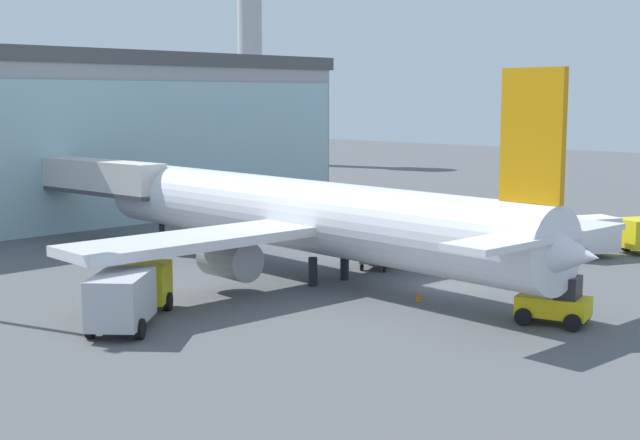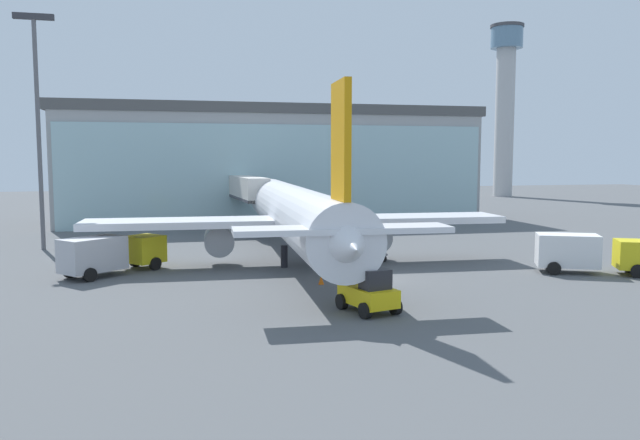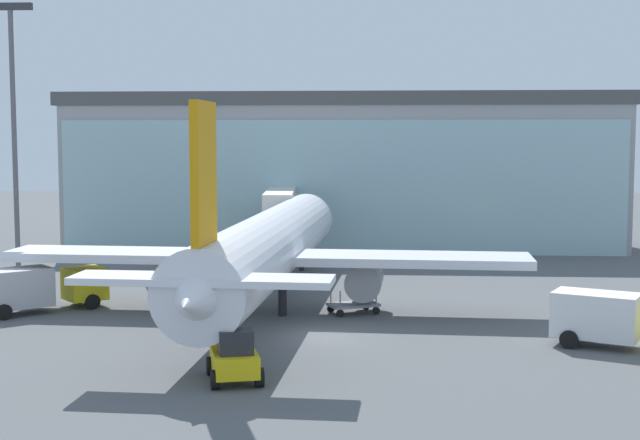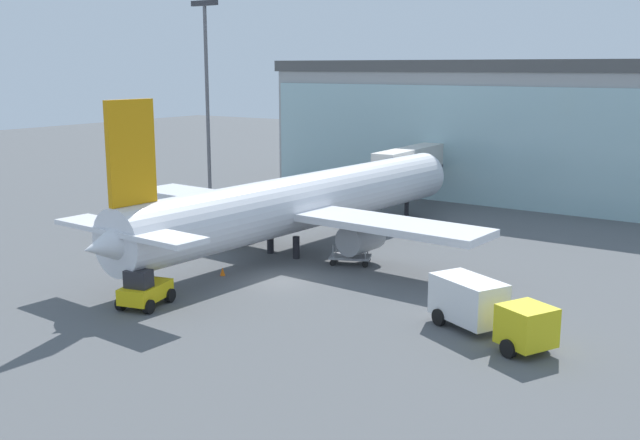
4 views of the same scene
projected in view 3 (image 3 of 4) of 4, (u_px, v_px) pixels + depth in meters
The scene contains 11 objects.
ground at pixel (324, 337), 45.45m from camera, with size 240.00×240.00×0.00m, color #545659.
terminal_building at pixel (343, 170), 83.11m from camera, with size 51.31×13.21×14.14m.
jet_bridge at pixel (281, 206), 73.12m from camera, with size 2.91×14.20×5.89m.
apron_light_mast at pixel (14, 117), 64.59m from camera, with size 3.20×0.40×19.76m.
airplane at pixel (267, 248), 52.84m from camera, with size 30.80×38.43×11.69m.
catering_truck at pixel (38, 287), 51.84m from camera, with size 7.01×6.37×2.65m.
fuel_truck at pixel (625, 319), 42.68m from camera, with size 7.52×5.20×2.65m.
baggage_cart at pixel (353, 305), 51.49m from camera, with size 3.21×2.60×1.50m.
pushback_tug at pixel (235, 359), 37.15m from camera, with size 2.84×3.55×2.30m.
safety_cone_nose at pixel (243, 335), 44.61m from camera, with size 0.36×0.36×0.55m, color orange.
safety_cone_wingtip at pixel (30, 302), 53.51m from camera, with size 0.36×0.36×0.55m, color orange.
Camera 3 is at (2.03, -44.65, 10.22)m, focal length 50.00 mm.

